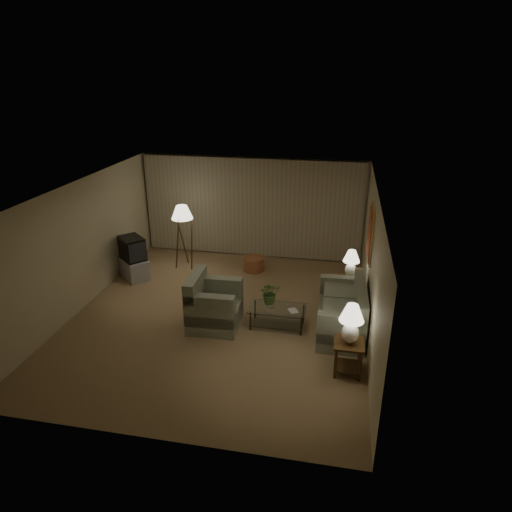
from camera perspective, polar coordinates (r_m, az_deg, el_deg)
The scene contains 16 objects.
ground at distance 9.71m, azimuth -4.59°, elevation -7.44°, with size 7.00×7.00×0.00m, color #927550.
room_shell at distance 10.33m, azimuth -2.56°, elevation 5.14°, with size 6.04×7.02×2.72m.
sofa at distance 9.15m, azimuth 10.58°, elevation -6.97°, with size 1.82×0.97×0.79m.
armchair at distance 9.18m, azimuth -5.18°, elevation -6.26°, with size 1.10×1.05×0.86m.
side_table_near at distance 7.99m, azimuth 11.48°, elevation -11.69°, with size 0.50×0.50×0.60m.
side_table_far at distance 10.25m, azimuth 11.57°, elevation -3.57°, with size 0.53×0.44×0.60m.
table_lamp_near at distance 7.67m, azimuth 11.83°, elevation -7.91°, with size 0.41×0.41×0.71m.
table_lamp_far at distance 10.02m, azimuth 11.82°, elevation -0.67°, with size 0.36×0.36×0.62m.
coffee_table at distance 9.18m, azimuth 2.68°, elevation -7.28°, with size 1.14×0.62×0.41m.
tv_cabinet at distance 11.63m, azimuth -14.96°, elevation -1.48°, with size 0.94×0.92×0.50m, color #ACACAE.
crt_tv at distance 11.43m, azimuth -15.23°, elevation 0.94°, with size 0.79×0.78×0.56m, color black.
floor_lamp at distance 11.75m, azimuth -9.06°, elevation 2.53°, with size 0.54×0.54×1.66m.
ottoman at distance 11.67m, azimuth -0.30°, elevation -0.98°, with size 0.53×0.53×0.35m, color #AB663A.
vase at distance 9.09m, azimuth 1.77°, elevation -5.99°, with size 0.16×0.16×0.16m, color white.
flowers at distance 8.95m, azimuth 1.79°, elevation -4.25°, with size 0.41×0.36×0.46m, color #497031.
book at distance 9.00m, azimuth 4.19°, elevation -6.93°, with size 0.16×0.22×0.02m, color olive.
Camera 1 is at (2.35, -8.07, 4.86)m, focal length 32.00 mm.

